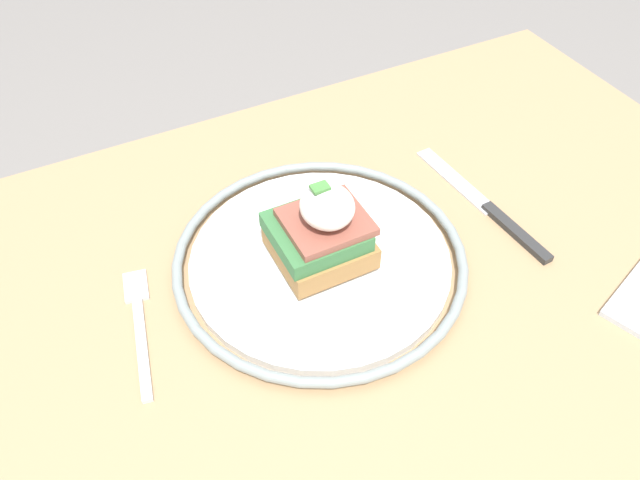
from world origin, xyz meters
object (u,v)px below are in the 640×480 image
Objects in this scene: knife at (491,210)px; fork at (140,324)px; plate at (320,259)px; sandwich at (321,231)px.

fork is at bearing 176.28° from knife.
fork is at bearing 177.28° from plate.
fork is at bearing 176.87° from sandwich.
plate is at bearing -2.72° from fork.
plate is 0.18m from fork.
knife is at bearing -3.72° from fork.
sandwich reaches higher than plate.
fork is (-0.18, 0.01, -0.05)m from sandwich.
sandwich is (0.00, -0.00, 0.04)m from plate.
plate is at bearing 108.24° from sandwich.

